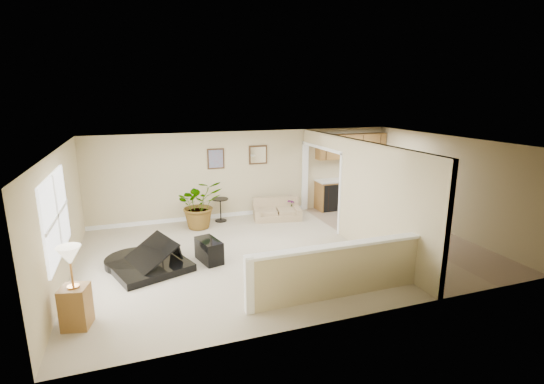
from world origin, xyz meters
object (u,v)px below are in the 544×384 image
object	(u,v)px
piano	(147,242)
lamp_stand	(74,293)
accent_table	(220,207)
palm_plant	(200,204)
loveseat	(277,209)
small_plant	(291,207)
piano_bench	(209,250)

from	to	relation	value
piano	lamp_stand	bearing A→B (deg)	-141.35
accent_table	palm_plant	world-z (taller)	palm_plant
loveseat	palm_plant	xyz separation A→B (m)	(-2.22, -0.07, 0.36)
loveseat	small_plant	world-z (taller)	loveseat
piano_bench	accent_table	world-z (taller)	accent_table
piano_bench	small_plant	xyz separation A→B (m)	(2.90, 2.49, 0.01)
piano	small_plant	xyz separation A→B (m)	(4.15, 2.43, -0.31)
piano_bench	lamp_stand	world-z (taller)	lamp_stand
piano	loveseat	size ratio (longest dim) A/B	1.34
small_plant	accent_table	bearing A→B (deg)	175.26
piano	lamp_stand	distance (m)	2.17
palm_plant	small_plant	size ratio (longest dim) A/B	2.23
loveseat	lamp_stand	distance (m)	6.35
small_plant	lamp_stand	xyz separation A→B (m)	(-5.28, -4.28, 0.31)
piano	piano_bench	size ratio (longest dim) A/B	2.73
piano_bench	palm_plant	world-z (taller)	palm_plant
piano_bench	lamp_stand	distance (m)	3.00
piano_bench	loveseat	distance (m)	3.38
piano	palm_plant	size ratio (longest dim) A/B	1.50
piano	piano_bench	xyz separation A→B (m)	(1.25, -0.06, -0.32)
piano	palm_plant	xyz separation A→B (m)	(1.43, 2.24, 0.09)
piano_bench	loveseat	bearing A→B (deg)	44.62
palm_plant	piano_bench	bearing A→B (deg)	-94.55
loveseat	palm_plant	distance (m)	2.25
palm_plant	accent_table	bearing A→B (deg)	29.65
piano	accent_table	size ratio (longest dim) A/B	2.99
loveseat	accent_table	distance (m)	1.62
palm_plant	small_plant	bearing A→B (deg)	3.99
small_plant	piano	bearing A→B (deg)	-149.62
loveseat	small_plant	size ratio (longest dim) A/B	2.49
accent_table	small_plant	xyz separation A→B (m)	(2.08, -0.17, -0.17)
palm_plant	loveseat	bearing A→B (deg)	1.85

